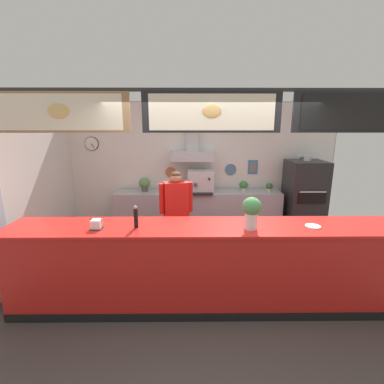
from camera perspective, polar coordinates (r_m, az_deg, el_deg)
The scene contains 15 objects.
ground_plane at distance 4.12m, azimuth 3.32°, elevation -19.49°, with size 6.67×6.67×0.00m, color #3F3A38.
back_wall_assembly at distance 5.76m, azimuth 1.92°, elevation 5.64°, with size 5.56×2.68×2.70m.
service_counter at distance 3.60m, azimuth 3.74°, elevation -14.86°, with size 4.94×0.70×1.07m.
back_prep_counter at distance 5.77m, azimuth 1.15°, elevation -4.44°, with size 3.35×0.54×0.93m.
pizza_oven at distance 6.01m, azimuth 21.90°, elevation -1.46°, with size 0.70×0.75×1.67m.
shop_worker at distance 4.51m, azimuth -3.22°, elevation -4.77°, with size 0.53×0.31×1.54m.
espresso_machine at distance 5.57m, azimuth 1.75°, elevation 2.21°, with size 0.52×0.52×0.44m.
potted_rosemary at distance 5.70m, azimuth -9.70°, elevation 1.73°, with size 0.23×0.23×0.28m.
potted_oregano at distance 5.62m, azimuth -3.67°, elevation 1.34°, with size 0.18×0.18×0.22m.
potted_basil at distance 5.75m, azimuth 10.55°, elevation 1.36°, with size 0.18×0.18×0.21m.
potted_sage at distance 5.82m, azimuth 15.55°, elevation 1.04°, with size 0.14×0.14×0.18m.
napkin_holder at distance 3.45m, azimuth -18.98°, elevation -6.31°, with size 0.14×0.13×0.13m.
condiment_plate at distance 3.64m, azimuth 23.54°, elevation -6.44°, with size 0.18×0.18×0.01m.
basil_vase at distance 3.28m, azimuth 12.08°, elevation -4.04°, with size 0.22×0.22×0.38m.
pepper_grinder at distance 3.34m, azimuth -11.44°, elevation -5.00°, with size 0.05×0.05×0.27m.
Camera 1 is at (-0.26, -3.44, 2.26)m, focal length 26.02 mm.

